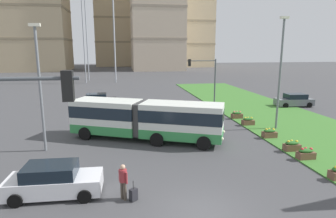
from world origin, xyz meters
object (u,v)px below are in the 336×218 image
Objects in this scene: flower_planter_1 at (306,153)px; flower_planter_5 at (237,115)px; rolling_suitcase at (133,194)px; flower_planter_2 at (292,146)px; traffic_light_far_right at (206,75)px; apartment_tower_west at (31,10)px; car_black_sedan at (98,100)px; streetlight_left at (40,83)px; pedestrian_crossing at (123,180)px; apartment_tower_westcentre at (113,8)px; flower_planter_4 at (248,121)px; car_white_van at (54,181)px; streetlight_median at (280,70)px; articulated_bus at (146,119)px; car_grey_wagon at (294,100)px; flower_planter_3 at (270,133)px; apartment_tower_eastcentre at (191,1)px.

flower_planter_5 is (0.00, 11.10, 0.00)m from flower_planter_1.
rolling_suitcase is 12.09m from flower_planter_2.
apartment_tower_west reaches higher than traffic_light_far_right.
streetlight_left reaches higher than car_black_sedan.
apartment_tower_westcentre reaches higher than pedestrian_crossing.
flower_planter_4 is (14.31, -11.61, -0.33)m from car_black_sedan.
car_white_van is 0.47× the size of streetlight_median.
rolling_suitcase is at bearing -133.23° from flower_planter_4.
streetlight_left is 0.23× the size of apartment_tower_west.
streetlight_left reaches higher than flower_planter_1.
articulated_bus is 6.76× the size of pedestrian_crossing.
car_grey_wagon is 24.10m from car_black_sedan.
flower_planter_3 is (0.00, 3.05, 0.00)m from flower_planter_2.
apartment_tower_eastcentre is (16.47, 90.42, 24.76)m from flower_planter_4.
pedestrian_crossing is 93.47m from apartment_tower_west.
apartment_tower_west is at bearing -137.59° from apartment_tower_westcentre.
car_white_van is (-5.15, -7.99, -0.90)m from articulated_bus.
rolling_suitcase is at bearing -127.59° from flower_planter_5.
car_black_sedan is (-4.65, 14.27, -0.90)m from articulated_bus.
flower_planter_3 is at bearing 90.00° from flower_planter_1.
car_black_sedan is 4.01× the size of flower_planter_1.
flower_planter_2 is at bearing 21.87° from pedestrian_crossing.
car_black_sedan is 0.46× the size of streetlight_median.
flower_planter_1 is at bearing -15.04° from streetlight_left.
car_white_van is 23.58m from traffic_light_far_right.
apartment_tower_eastcentre reaches higher than streetlight_left.
flower_planter_2 is 109.20m from apartment_tower_westcentre.
articulated_bus is 2.67× the size of car_black_sedan.
traffic_light_far_right reaches higher than car_white_van.
apartment_tower_westcentre reaches higher than streetlight_median.
streetlight_left reaches higher than flower_planter_3.
apartment_tower_westcentre is (3.57, 103.06, 18.30)m from streetlight_left.
flower_planter_4 is at bearing 90.00° from flower_planter_1.
flower_planter_5 is 84.96m from apartment_tower_west.
streetlight_median reaches higher than articulated_bus.
flower_planter_4 is at bearing 46.77° from rolling_suitcase.
rolling_suitcase is 0.03× the size of apartment_tower_west.
apartment_tower_west reaches higher than flower_planter_1.
apartment_tower_west is (-38.27, 84.66, 18.50)m from flower_planter_1.
car_white_van is 14.97m from flower_planter_1.
car_grey_wagon is 10.65m from flower_planter_5.
flower_planter_2 is (14.31, -18.57, -0.33)m from car_black_sedan.
flower_planter_2 is (-9.44, -14.49, -0.33)m from car_grey_wagon.
streetlight_left is (-26.21, -11.52, 3.96)m from car_grey_wagon.
streetlight_left reaches higher than flower_planter_4.
car_black_sedan is at bearing -69.64° from apartment_tower_west.
flower_planter_2 is 101.82m from apartment_tower_eastcentre.
car_grey_wagon reaches higher than rolling_suitcase.
flower_planter_2 is (0.00, 1.54, 0.00)m from flower_planter_1.
apartment_tower_eastcentre is (16.47, 97.38, 24.76)m from flower_planter_2.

